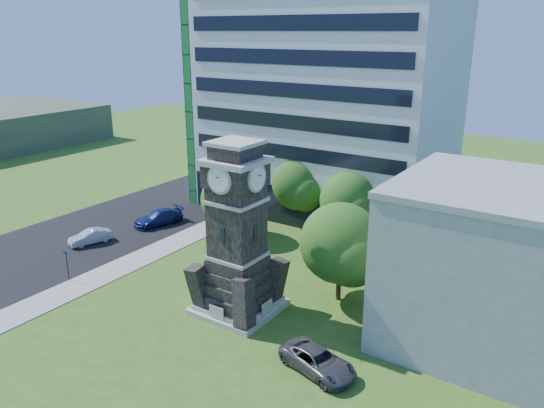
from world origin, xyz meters
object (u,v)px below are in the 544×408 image
Objects in this scene: car_street_north at (158,217)px; street_sign at (67,262)px; car_east_lot at (318,361)px; car_street_mid at (90,237)px; clock_tower at (237,241)px; park_bench at (240,318)px.

car_street_north is 2.07× the size of street_sign.
car_street_north is at bearing 79.22° from car_east_lot.
car_east_lot is 22.31m from street_sign.
car_east_lot reaches higher than car_street_mid.
park_bench is at bearing -49.19° from clock_tower.
car_east_lot is (25.57, -12.49, -0.07)m from car_street_north.
street_sign reaches higher than car_street_north.
car_street_mid is 20.62m from park_bench.
car_east_lot is 1.97× the size of street_sign.
car_street_mid is 1.57× the size of street_sign.
car_east_lot is at bearing -11.08° from car_street_north.
clock_tower is 15.05m from street_sign.
car_east_lot is at bearing 6.32° from car_street_mid.
car_street_mid is at bearing 169.04° from park_bench.
clock_tower is 19.66m from car_street_mid.
car_street_mid is 0.76× the size of car_street_north.
park_bench is at bearing 7.19° from car_street_mid.
clock_tower is 3.13× the size of car_street_mid.
car_street_mid is at bearing 173.57° from clock_tower.
street_sign is (4.91, -5.96, 0.92)m from car_street_mid.
car_street_mid is at bearing 94.19° from car_east_lot.
car_street_north is 21.58m from park_bench.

